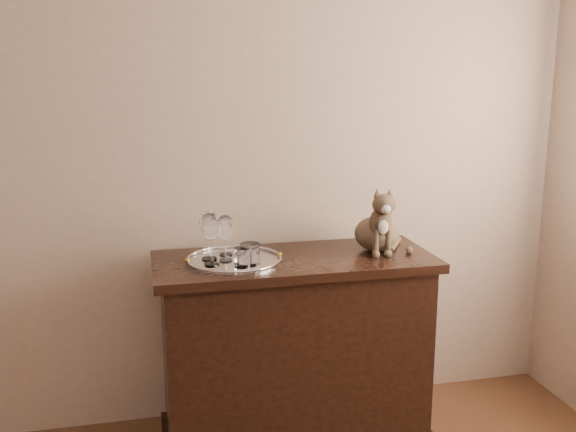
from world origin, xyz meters
name	(u,v)px	position (x,y,z in m)	size (l,w,h in m)	color
wall_back	(145,137)	(0.00, 2.25, 1.35)	(4.00, 0.10, 2.70)	tan
sideboard	(294,349)	(0.60, 1.94, 0.42)	(1.20, 0.50, 0.85)	black
tray	(235,261)	(0.34, 1.93, 0.85)	(0.40, 0.40, 0.01)	silver
wine_glass_a	(209,235)	(0.24, 1.96, 0.96)	(0.08, 0.08, 0.21)	silver
wine_glass_b	(226,235)	(0.32, 2.02, 0.95)	(0.07, 0.07, 0.18)	silver
wine_glass_c	(211,241)	(0.24, 1.89, 0.96)	(0.08, 0.08, 0.20)	silver
wine_glass_d	(225,241)	(0.30, 1.93, 0.95)	(0.07, 0.07, 0.17)	white
tumbler_a	(250,254)	(0.39, 1.85, 0.90)	(0.08, 0.08, 0.09)	white
tumbler_b	(243,257)	(0.36, 1.83, 0.90)	(0.07, 0.07, 0.08)	silver
cat	(377,218)	(0.98, 1.97, 1.00)	(0.29, 0.27, 0.30)	brown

